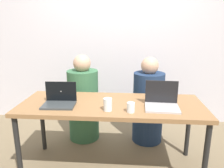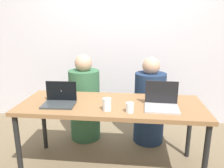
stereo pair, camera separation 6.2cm
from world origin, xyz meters
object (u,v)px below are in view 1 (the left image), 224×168
object	(u,v)px
person_on_right	(148,105)
laptop_front_right	(162,102)
water_glass_right	(131,108)
water_glass_center	(108,105)
person_on_left	(83,102)
laptop_front_left	(60,100)

from	to	relation	value
person_on_right	laptop_front_right	world-z (taller)	person_on_right
water_glass_right	water_glass_center	bearing A→B (deg)	173.91
person_on_left	water_glass_right	world-z (taller)	person_on_left
person_on_right	laptop_front_left	world-z (taller)	person_on_right
person_on_right	laptop_front_right	size ratio (longest dim) A/B	3.48
person_on_right	water_glass_right	size ratio (longest dim) A/B	12.52
water_glass_right	person_on_right	bearing A→B (deg)	74.59
person_on_left	person_on_right	size ratio (longest dim) A/B	1.02
person_on_right	laptop_front_right	bearing A→B (deg)	80.40
person_on_right	water_glass_center	world-z (taller)	person_on_right
person_on_left	laptop_front_right	world-z (taller)	person_on_left
water_glass_right	water_glass_center	distance (m)	0.21
laptop_front_right	person_on_left	bearing A→B (deg)	145.04
laptop_front_left	laptop_front_right	size ratio (longest dim) A/B	0.99
water_glass_right	laptop_front_right	bearing A→B (deg)	26.51
laptop_front_right	water_glass_center	xyz separation A→B (m)	(-0.50, -0.12, -0.00)
person_on_right	water_glass_right	world-z (taller)	person_on_right
person_on_left	laptop_front_left	world-z (taller)	person_on_left
laptop_front_left	water_glass_right	size ratio (longest dim) A/B	3.55
laptop_front_right	water_glass_right	bearing A→B (deg)	-150.97
person_on_left	person_on_right	xyz separation A→B (m)	(0.85, 0.00, -0.01)
person_on_left	laptop_front_left	distance (m)	0.77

